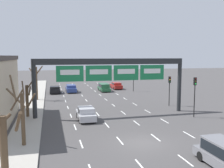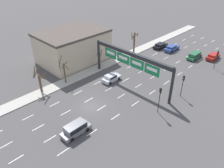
# 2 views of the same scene
# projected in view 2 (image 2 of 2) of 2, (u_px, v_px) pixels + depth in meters

# --- Properties ---
(ground_plane) EXTENTS (220.00, 220.00, 0.00)m
(ground_plane) POSITION_uv_depth(u_px,v_px,m) (91.00, 106.00, 37.51)
(ground_plane) COLOR #474444
(sidewalk_left) EXTENTS (2.80, 110.00, 0.15)m
(sidewalk_left) POSITION_uv_depth(u_px,v_px,m) (59.00, 85.00, 43.24)
(sidewalk_left) COLOR #A8A399
(sidewalk_left) RESTS_ON ground_plane
(lane_dashes) EXTENTS (10.02, 67.00, 0.01)m
(lane_dashes) POSITION_uv_depth(u_px,v_px,m) (140.00, 78.00, 45.67)
(lane_dashes) COLOR white
(lane_dashes) RESTS_ON ground_plane
(sign_gantry) EXTENTS (18.60, 0.70, 6.89)m
(sign_gantry) POSITION_uv_depth(u_px,v_px,m) (131.00, 59.00, 40.82)
(sign_gantry) COLOR #232628
(sign_gantry) RESTS_ON ground_plane
(building_near) EXTENTS (11.12, 15.34, 7.24)m
(building_near) POSITION_uv_depth(u_px,v_px,m) (73.00, 46.00, 51.27)
(building_near) COLOR #C6B293
(building_near) RESTS_ON ground_plane
(car_red) EXTENTS (1.82, 4.46, 1.40)m
(car_red) POSITION_uv_depth(u_px,v_px,m) (213.00, 56.00, 53.33)
(car_red) COLOR maroon
(car_red) RESTS_ON ground_plane
(car_black) EXTENTS (1.97, 4.51, 1.34)m
(car_black) POSITION_uv_depth(u_px,v_px,m) (160.00, 46.00, 59.35)
(car_black) COLOR black
(car_black) RESTS_ON ground_plane
(car_silver) EXTENTS (1.85, 4.06, 1.49)m
(car_silver) POSITION_uv_depth(u_px,v_px,m) (111.00, 78.00, 44.32)
(car_silver) COLOR #B7B7BC
(car_silver) RESTS_ON ground_plane
(car_blue) EXTENTS (1.92, 4.87, 1.47)m
(car_blue) POSITION_uv_depth(u_px,v_px,m) (172.00, 48.00, 57.79)
(car_blue) COLOR navy
(car_blue) RESTS_ON ground_plane
(suv_green) EXTENTS (1.87, 4.81, 1.57)m
(suv_green) POSITION_uv_depth(u_px,v_px,m) (195.00, 55.00, 53.54)
(suv_green) COLOR #235B38
(suv_green) RESTS_ON ground_plane
(suv_grey) EXTENTS (1.82, 4.55, 1.77)m
(suv_grey) POSITION_uv_depth(u_px,v_px,m) (76.00, 128.00, 31.48)
(suv_grey) COLOR slate
(suv_grey) RESTS_ON ground_plane
(traffic_light_near_gantry) EXTENTS (0.30, 0.35, 4.72)m
(traffic_light_near_gantry) POSITION_uv_depth(u_px,v_px,m) (160.00, 96.00, 34.39)
(traffic_light_near_gantry) COLOR black
(traffic_light_near_gantry) RESTS_ON ground_plane
(traffic_light_mid_block) EXTENTS (0.30, 0.35, 4.26)m
(traffic_light_mid_block) POSITION_uv_depth(u_px,v_px,m) (183.00, 82.00, 38.54)
(traffic_light_mid_block) COLOR black
(traffic_light_mid_block) RESTS_ON ground_plane
(traffic_light_far_end) EXTENTS (0.30, 0.35, 4.22)m
(traffic_light_far_end) POSITION_uv_depth(u_px,v_px,m) (217.00, 56.00, 47.89)
(traffic_light_far_end) COLOR black
(traffic_light_far_end) RESTS_ON ground_plane
(tree_bare_closest) EXTENTS (2.34, 2.31, 4.91)m
(tree_bare_closest) POSITION_uv_depth(u_px,v_px,m) (40.00, 80.00, 40.12)
(tree_bare_closest) COLOR brown
(tree_bare_closest) RESTS_ON sidewalk_left
(tree_bare_second) EXTENTS (1.41, 1.41, 4.29)m
(tree_bare_second) POSITION_uv_depth(u_px,v_px,m) (100.00, 57.00, 49.07)
(tree_bare_second) COLOR brown
(tree_bare_second) RESTS_ON sidewalk_left
(tree_bare_third) EXTENTS (2.19, 2.20, 5.59)m
(tree_bare_third) POSITION_uv_depth(u_px,v_px,m) (64.00, 71.00, 42.67)
(tree_bare_third) COLOR brown
(tree_bare_third) RESTS_ON sidewalk_left
(tree_bare_furthest) EXTENTS (2.22, 2.21, 5.48)m
(tree_bare_furthest) POSITION_uv_depth(u_px,v_px,m) (134.00, 41.00, 55.32)
(tree_bare_furthest) COLOR brown
(tree_bare_furthest) RESTS_ON sidewalk_left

